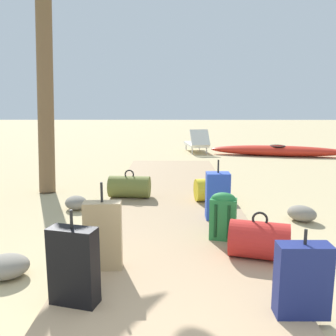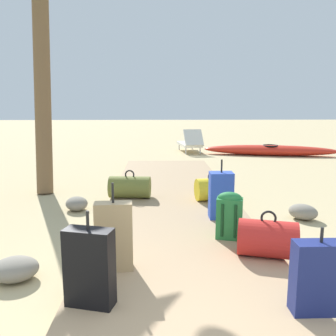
# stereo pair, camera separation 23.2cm
# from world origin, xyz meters

# --- Properties ---
(ground_plane) EXTENTS (60.00, 60.00, 0.00)m
(ground_plane) POSITION_xyz_m (0.00, 3.30, 0.00)
(ground_plane) COLOR tan
(boardwalk) EXTENTS (2.09, 8.25, 0.08)m
(boardwalk) POSITION_xyz_m (0.00, 4.13, 0.04)
(boardwalk) COLOR tan
(boardwalk) RESTS_ON ground
(suitcase_black) EXTENTS (0.41, 0.26, 0.78)m
(suitcase_black) POSITION_xyz_m (-0.80, 1.01, 0.40)
(suitcase_black) COLOR black
(suitcase_black) RESTS_ON boardwalk
(backpack_green) EXTENTS (0.34, 0.26, 0.56)m
(backpack_green) POSITION_xyz_m (0.59, 2.42, 0.38)
(backpack_green) COLOR #237538
(backpack_green) RESTS_ON boardwalk
(suitcase_tan) EXTENTS (0.37, 0.18, 0.86)m
(suitcase_tan) POSITION_xyz_m (-0.68, 1.64, 0.42)
(suitcase_tan) COLOR tan
(suitcase_tan) RESTS_ON boardwalk
(duffel_bag_olive) EXTENTS (0.72, 0.43, 0.48)m
(duffel_bag_olive) POSITION_xyz_m (-0.72, 4.32, 0.27)
(duffel_bag_olive) COLOR olive
(duffel_bag_olive) RESTS_ON boardwalk
(duffel_bag_red) EXTENTS (0.69, 0.54, 0.50)m
(duffel_bag_red) POSITION_xyz_m (0.89, 1.89, 0.27)
(duffel_bag_red) COLOR red
(duffel_bag_red) RESTS_ON boardwalk
(duffel_bag_yellow) EXTENTS (0.58, 0.44, 0.48)m
(duffel_bag_yellow) POSITION_xyz_m (0.65, 4.13, 0.27)
(duffel_bag_yellow) COLOR gold
(duffel_bag_yellow) RESTS_ON boardwalk
(suitcase_navy) EXTENTS (0.40, 0.18, 0.68)m
(suitcase_navy) POSITION_xyz_m (0.96, 0.85, 0.37)
(suitcase_navy) COLOR navy
(suitcase_navy) RESTS_ON boardwalk
(suitcase_blue) EXTENTS (0.32, 0.24, 0.83)m
(suitcase_blue) POSITION_xyz_m (0.62, 3.19, 0.41)
(suitcase_blue) COLOR #2847B7
(suitcase_blue) RESTS_ON boardwalk
(lounge_chair) EXTENTS (0.80, 1.60, 0.80)m
(lounge_chair) POSITION_xyz_m (0.87, 10.52, 0.33)
(lounge_chair) COLOR white
(lounge_chair) RESTS_ON ground
(kayak) EXTENTS (4.23, 1.50, 0.33)m
(kayak) POSITION_xyz_m (3.36, 9.74, 0.16)
(kayak) COLOR red
(kayak) RESTS_ON ground
(rock_left_mid) EXTENTS (0.48, 0.49, 0.22)m
(rock_left_mid) POSITION_xyz_m (-1.53, 3.88, 0.11)
(rock_left_mid) COLOR gray
(rock_left_mid) RESTS_ON ground
(rock_left_near) EXTENTS (0.52, 0.48, 0.23)m
(rock_left_near) POSITION_xyz_m (-1.62, 1.60, 0.11)
(rock_left_near) COLOR gray
(rock_left_near) RESTS_ON ground
(rock_right_far) EXTENTS (0.52, 0.52, 0.22)m
(rock_right_far) POSITION_xyz_m (1.85, 3.32, 0.11)
(rock_right_far) COLOR gray
(rock_right_far) RESTS_ON ground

